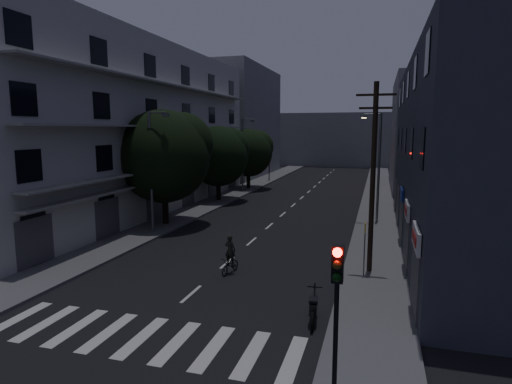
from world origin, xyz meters
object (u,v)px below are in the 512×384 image
Objects in this scene: utility_pole at (373,174)px; motorcycle at (313,309)px; traffic_signal_near at (337,293)px; bus_stop_sign at (365,239)px; cyclist at (230,260)px.

motorcycle is at bearing -106.69° from utility_pole.
traffic_signal_near is 5.61m from motorcycle.
utility_pole reaches higher than bus_stop_sign.
traffic_signal_near is at bearing -92.00° from bus_stop_sign.
traffic_signal_near is 10.22m from bus_stop_sign.
motorcycle is (-1.82, -6.08, -4.36)m from utility_pole.
traffic_signal_near is 11.06m from utility_pole.
traffic_signal_near is at bearing -81.17° from motorcycle.
motorcycle is 1.03× the size of cyclist.
bus_stop_sign is at bearing -107.66° from utility_pole.
utility_pole is 4.51× the size of motorcycle.
cyclist is (-4.71, 4.24, 0.15)m from motorcycle.
bus_stop_sign reaches higher than motorcycle.
traffic_signal_near reaches higher than cyclist.
bus_stop_sign is (-0.24, -0.76, -2.98)m from utility_pole.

